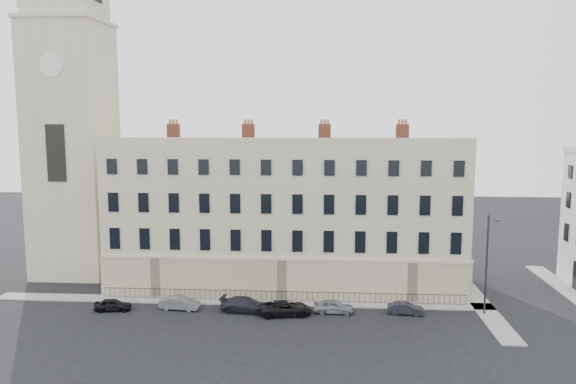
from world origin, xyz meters
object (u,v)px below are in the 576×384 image
Objects in this scene: car_b at (180,303)px; streetlamp at (487,260)px; car_f at (406,308)px; car_d at (286,308)px; car_e at (333,306)px; car_c at (246,305)px; car_a at (113,305)px.

car_b is 0.41× the size of streetlamp.
car_d is at bearing 102.03° from car_f.
streetlamp is (7.12, 0.25, 4.53)m from car_f.
car_e is (14.22, -0.01, 0.01)m from car_b.
streetlamp reaches higher than car_d.
car_c is at bearing -87.48° from car_b.
car_f is at bearing -84.83° from car_b.
car_c is 22.13m from streetlamp.
car_d is 4.38m from car_e.
car_c reaches higher than car_a.
car_a is 0.72× the size of car_c.
car_b is 9.95m from car_d.
car_b is at bearing 97.32° from car_f.
car_d reaches higher than car_a.
car_e is at bearing -95.72° from car_a.
car_b is at bearing -90.78° from car_a.
car_c is 14.57m from car_f.
streetlamp is at bearing -84.42° from car_b.
car_b is at bearing 75.84° from car_d.
car_c reaches higher than car_b.
car_d is at bearing -91.44° from car_c.
car_f is at bearing -86.83° from car_e.
car_a is at bearing 101.81° from car_b.
car_d is at bearing -166.84° from streetlamp.
streetlamp is at bearing -95.89° from car_a.
car_d is 18.53m from streetlamp.
car_e is at bearing -88.63° from car_d.
car_e is (4.30, 0.82, -0.03)m from car_d.
car_e is at bearing 98.25° from car_f.
car_f is at bearing -168.72° from streetlamp.
car_f is (20.75, 0.14, -0.07)m from car_b.
car_d is at bearing -98.09° from car_a.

